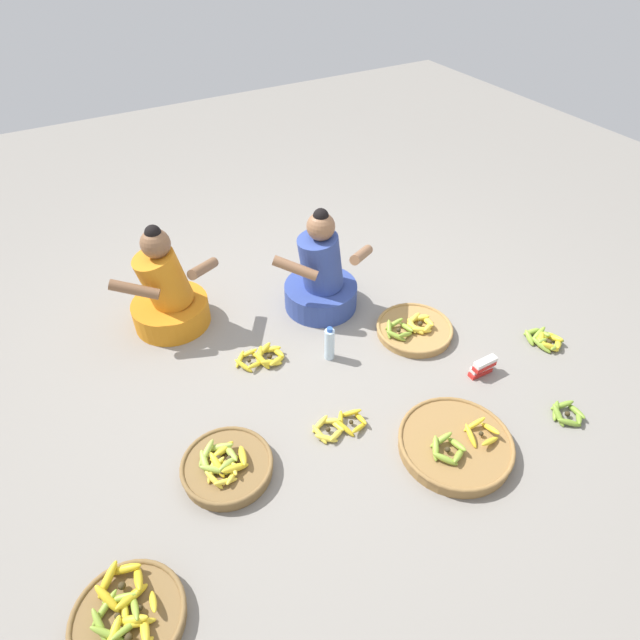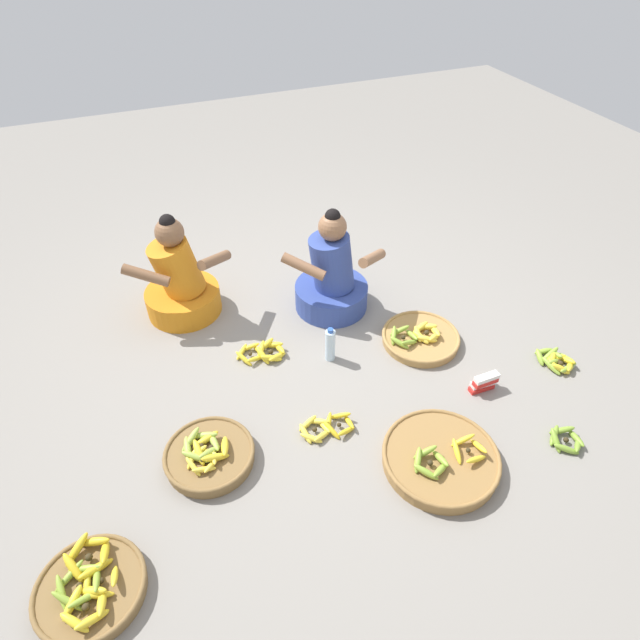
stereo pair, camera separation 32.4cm
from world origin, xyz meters
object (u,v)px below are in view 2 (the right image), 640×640
Objects in this scene: vendor_woman_front at (332,278)px; loose_bananas_front_center at (565,440)px; water_bottle at (330,345)px; packet_carton_stack at (484,382)px; loose_bananas_back_left at (264,352)px; banana_basket_near_vendor at (441,458)px; banana_basket_mid_left at (420,338)px; banana_basket_near_bicycle at (90,588)px; loose_bananas_front_left at (557,361)px; loose_bananas_back_center at (325,427)px; banana_basket_mid_right at (209,455)px; vendor_woman_behind at (180,283)px.

loose_bananas_front_center is at bearing -65.53° from vendor_woman_front.
water_bottle reaches higher than packet_carton_stack.
banana_basket_near_vendor is at bearing -61.54° from loose_bananas_back_left.
banana_basket_mid_left is 2.06× the size of water_bottle.
banana_basket_near_bicycle is (-1.77, -1.46, -0.20)m from vendor_woman_front.
packet_carton_stack is at bearing -179.80° from loose_bananas_front_left.
banana_basket_near_bicycle is 1.44× the size of loose_bananas_back_center.
loose_bananas_back_center is at bearing -115.84° from water_bottle.
banana_basket_mid_right reaches higher than loose_bananas_back_left.
water_bottle is at bearing 27.91° from banana_basket_mid_right.
loose_bananas_back_left is at bearing 154.50° from water_bottle.
loose_bananas_back_left reaches higher than loose_bananas_front_center.
loose_bananas_back_left is 1.89m from loose_bananas_front_left.
water_bottle is at bearing 155.66° from loose_bananas_front_left.
banana_basket_mid_left reaches higher than loose_bananas_back_center.
banana_basket_near_vendor reaches higher than loose_bananas_back_left.
banana_basket_mid_left is 0.54m from packet_carton_stack.
banana_basket_near_vendor is at bearing -41.67° from loose_bananas_back_center.
vendor_woman_behind reaches higher than banana_basket_near_vendor.
vendor_woman_behind is 2.27× the size of loose_bananas_back_left.
vendor_woman_behind is 1.34m from banana_basket_mid_right.
banana_basket_near_bicycle is at bearing -135.17° from loose_bananas_back_left.
banana_basket_near_bicycle is 2.27× the size of loose_bananas_front_center.
loose_bananas_back_center is at bearing -153.22° from banana_basket_mid_left.
vendor_woman_behind is 4.43× the size of packet_carton_stack.
banana_basket_mid_right reaches higher than loose_bananas_front_left.
loose_bananas_back_left is at bearing 118.46° from banana_basket_near_vendor.
loose_bananas_front_center is 0.63m from loose_bananas_front_left.
packet_carton_stack is at bearing 34.39° from banana_basket_near_vendor.
vendor_woman_behind is 1.15m from water_bottle.
banana_basket_mid_left is (0.40, -0.58, -0.21)m from vendor_woman_front.
loose_bananas_back_center is 1.02m from packet_carton_stack.
banana_basket_mid_right reaches higher than packet_carton_stack.
loose_bananas_back_left is at bearing 155.40° from loose_bananas_front_left.
banana_basket_mid_right is at bearing -127.88° from loose_bananas_back_left.
vendor_woman_front reaches higher than banana_basket_mid_left.
packet_carton_stack reaches higher than loose_bananas_front_center.
water_bottle reaches higher than loose_bananas_back_center.
banana_basket_near_vendor is 1.85× the size of loose_bananas_back_center.
banana_basket_mid_right is at bearing 176.94° from loose_bananas_front_left.
loose_bananas_front_center is at bearing -25.72° from loose_bananas_back_center.
banana_basket_mid_right is (-1.14, 0.48, 0.00)m from banana_basket_near_vendor.
banana_basket_near_vendor is 1.28× the size of banana_basket_near_bicycle.
loose_bananas_front_center reaches higher than loose_bananas_back_center.
loose_bananas_front_left is at bearing -24.60° from loose_bananas_back_left.
loose_bananas_back_left is 1.40m from packet_carton_stack.
banana_basket_mid_left is 1.53× the size of loose_bananas_back_left.
loose_bananas_front_center is at bearing -69.76° from packet_carton_stack.
loose_bananas_front_center is 1.34m from loose_bananas_back_center.
banana_basket_mid_right is (-1.53, -0.40, 0.01)m from banana_basket_mid_left.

